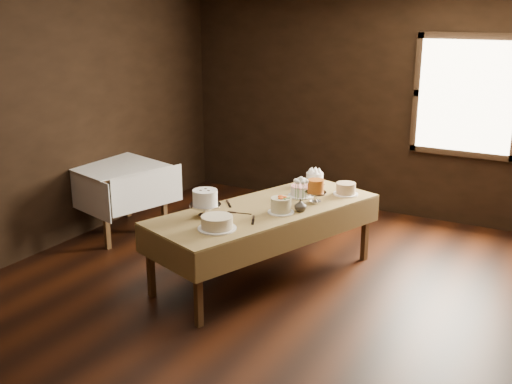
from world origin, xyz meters
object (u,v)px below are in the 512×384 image
Objects in this scene: cake_meringue at (315,179)px; cake_server_c at (285,199)px; cake_speckled at (346,189)px; cake_cream at (217,223)px; cake_server_a at (244,214)px; cake_server_e at (229,205)px; side_table at (115,173)px; cake_lattice at (301,192)px; cake_caramel at (316,192)px; cake_swirl at (205,204)px; cake_flowers at (281,206)px; cake_server_b at (253,222)px; flower_vase at (300,205)px; display_table at (265,213)px.

cake_meringue reaches higher than cake_server_c.
cake_speckled reaches higher than cake_cream.
cake_speckled is 1.13× the size of cake_server_a.
cake_meringue is at bearing 160.57° from cake_speckled.
cake_server_c is 0.60m from cake_server_e.
cake_cream reaches higher than side_table.
cake_speckled is at bearing 96.03° from cake_server_e.
cake_lattice is at bearing -13.95° from cake_server_c.
cake_cream is (-0.44, -1.12, -0.05)m from cake_caramel.
cake_meringue is at bearing 68.15° from cake_server_a.
cake_meringue reaches higher than cake_speckled.
cake_swirl reaches higher than cake_meringue.
cake_server_a is 1.00× the size of cake_server_e.
cake_server_e is (-0.48, -0.64, -0.04)m from cake_lattice.
cake_flowers is at bearing 37.96° from cake_swirl.
side_table is at bearing 172.02° from cake_flowers.
cake_flowers reaches higher than side_table.
flower_vase is at bearing 127.52° from cake_server_b.
cake_server_b is at bearing -17.15° from side_table.
cake_server_b is at bearing -107.13° from cake_caramel.
cake_speckled is at bearing 68.82° from cake_caramel.
cake_swirl is 0.94m from cake_server_c.
cake_speckled is (0.42, -0.15, -0.01)m from cake_meringue.
cake_caramel is 0.48m from cake_flowers.
cake_speckled is at bearing 47.05° from cake_server_a.
side_table is at bearing 156.82° from cake_swirl.
side_table is at bearing 152.18° from cake_server_a.
cake_lattice is 0.77× the size of cake_cream.
cake_speckled is 0.47m from cake_lattice.
cake_server_c is at bearing -168.94° from cake_caramel.
cake_lattice reaches higher than cake_server_a.
cake_lattice is 0.95m from cake_server_b.
cake_lattice is at bearing 114.59° from flower_vase.
cake_swirl is 0.92× the size of cake_cream.
cake_server_b and cake_server_e have the same top height.
cake_caramel reaches higher than display_table.
cake_speckled is at bearing 36.90° from cake_lattice.
cake_server_e reaches higher than display_table.
cake_swirl is at bearing -23.18° from side_table.
cake_server_c is at bearing -115.04° from cake_lattice.
cake_swirl is at bearing -142.04° from cake_flowers.
flower_vase is at bearing -65.41° from cake_lattice.
cake_meringue is 1.70m from cake_cream.
cake_server_b is at bearing -54.67° from cake_server_a.
side_table is 9.85× the size of flower_vase.
cake_server_a is at bearing -142.19° from flower_vase.
cake_lattice is 1.14m from cake_swirl.
cake_server_a is (0.28, 0.24, -0.11)m from cake_swirl.
cake_lattice is 0.83× the size of cake_swirl.
cake_caramel is (0.26, -0.56, 0.04)m from cake_meringue.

